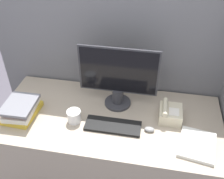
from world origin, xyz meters
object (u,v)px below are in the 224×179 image
at_px(keyboard, 113,126).
at_px(desk_telephone, 170,113).
at_px(mouse, 149,129).
at_px(coffee_cup, 74,116).
at_px(book_stack, 21,109).
at_px(monitor, 118,78).

xyz_separation_m(keyboard, desk_telephone, (0.39, 0.16, 0.04)).
xyz_separation_m(keyboard, mouse, (0.26, 0.01, 0.00)).
distance_m(coffee_cup, book_stack, 0.40).
bearing_deg(keyboard, monitor, 92.08).
bearing_deg(keyboard, desk_telephone, 22.49).
relative_size(monitor, mouse, 8.23).
bearing_deg(mouse, book_stack, -179.47).
bearing_deg(book_stack, monitor, 21.19).
bearing_deg(desk_telephone, monitor, 166.16).
height_order(monitor, book_stack, monitor).
bearing_deg(keyboard, mouse, 1.75).
bearing_deg(mouse, monitor, 136.39).
distance_m(keyboard, mouse, 0.26).
distance_m(monitor, desk_telephone, 0.46).
relative_size(monitor, desk_telephone, 3.22).
bearing_deg(monitor, mouse, -43.61).
height_order(monitor, keyboard, monitor).
xyz_separation_m(mouse, book_stack, (-0.95, -0.01, 0.05)).
height_order(monitor, coffee_cup, monitor).
distance_m(monitor, book_stack, 0.75).
distance_m(monitor, coffee_cup, 0.42).
xyz_separation_m(mouse, coffee_cup, (-0.55, -0.00, 0.03)).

